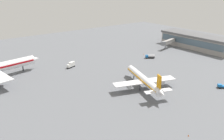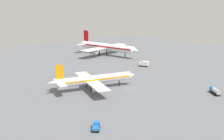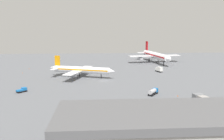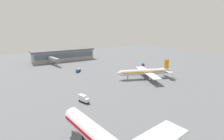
% 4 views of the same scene
% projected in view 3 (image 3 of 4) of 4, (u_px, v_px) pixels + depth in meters
% --- Properties ---
extents(ground, '(288.00, 288.00, 0.00)m').
position_uv_depth(ground, '(104.00, 81.00, 126.14)').
color(ground, slate).
extents(terminal_building, '(59.42, 17.29, 10.88)m').
position_uv_depth(terminal_building, '(199.00, 134.00, 49.68)').
color(terminal_building, '#9E9993').
rests_on(terminal_building, ground).
extents(airplane_at_gate, '(38.37, 31.54, 12.05)m').
position_uv_depth(airplane_at_gate, '(81.00, 70.00, 134.62)').
color(airplane_at_gate, white).
rests_on(airplane_at_gate, ground).
extents(airplane_taxiing, '(43.50, 53.75, 16.39)m').
position_uv_depth(airplane_taxiing, '(155.00, 55.00, 193.26)').
color(airplane_taxiing, white).
rests_on(airplane_taxiing, ground).
extents(fuel_truck, '(5.34, 6.16, 2.50)m').
position_uv_depth(fuel_truck, '(153.00, 91.00, 99.53)').
color(fuel_truck, black).
rests_on(fuel_truck, ground).
extents(pushback_tractor, '(4.42, 4.49, 1.90)m').
position_uv_depth(pushback_tractor, '(22.00, 90.00, 103.58)').
color(pushback_tractor, black).
rests_on(pushback_tractor, ground).
extents(catering_truck, '(3.70, 5.91, 3.30)m').
position_uv_depth(catering_truck, '(159.00, 69.00, 152.02)').
color(catering_truck, black).
rests_on(catering_truck, ground).
extents(jet_bridge, '(6.67, 18.95, 6.74)m').
position_uv_depth(jet_bridge, '(214.00, 106.00, 69.05)').
color(jet_bridge, '#9E9993').
rests_on(jet_bridge, ground).
extents(safety_cone_near_gate, '(0.44, 0.44, 0.60)m').
position_uv_depth(safety_cone_near_gate, '(22.00, 73.00, 148.31)').
color(safety_cone_near_gate, '#EA590C').
rests_on(safety_cone_near_gate, ground).
extents(safety_cone_mid_apron, '(0.44, 0.44, 0.60)m').
position_uv_depth(safety_cone_mid_apron, '(178.00, 96.00, 97.24)').
color(safety_cone_mid_apron, '#EA590C').
rests_on(safety_cone_mid_apron, ground).
extents(safety_cone_far_side, '(0.44, 0.44, 0.60)m').
position_uv_depth(safety_cone_far_side, '(29.00, 68.00, 163.82)').
color(safety_cone_far_side, '#EA590C').
rests_on(safety_cone_far_side, ground).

